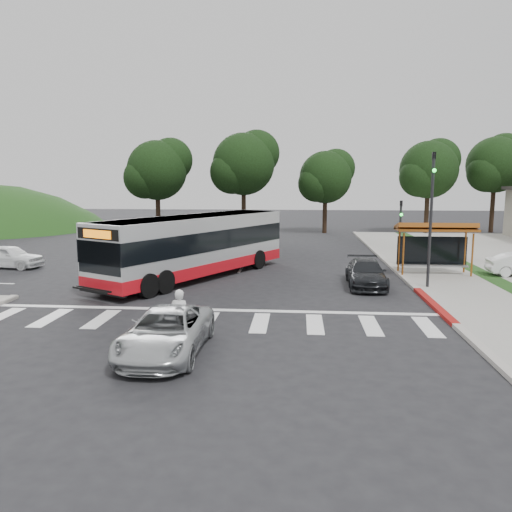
# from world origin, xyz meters

# --- Properties ---
(ground) EXTENTS (140.00, 140.00, 0.00)m
(ground) POSITION_xyz_m (0.00, 0.00, 0.00)
(ground) COLOR black
(ground) RESTS_ON ground
(sidewalk_east) EXTENTS (4.00, 40.00, 0.12)m
(sidewalk_east) POSITION_xyz_m (11.00, 8.00, 0.06)
(sidewalk_east) COLOR gray
(sidewalk_east) RESTS_ON ground
(curb_east) EXTENTS (0.30, 40.00, 0.15)m
(curb_east) POSITION_xyz_m (9.00, 8.00, 0.07)
(curb_east) COLOR #9E9991
(curb_east) RESTS_ON ground
(curb_east_red) EXTENTS (0.32, 6.00, 0.15)m
(curb_east_red) POSITION_xyz_m (9.00, -2.00, 0.08)
(curb_east_red) COLOR maroon
(curb_east_red) RESTS_ON ground
(crosswalk_ladder) EXTENTS (18.00, 2.60, 0.01)m
(crosswalk_ladder) POSITION_xyz_m (0.00, -5.00, 0.01)
(crosswalk_ladder) COLOR silver
(crosswalk_ladder) RESTS_ON ground
(bus_shelter) EXTENTS (4.20, 1.60, 2.86)m
(bus_shelter) POSITION_xyz_m (10.80, 5.10, 2.35)
(bus_shelter) COLOR #934D18
(bus_shelter) RESTS_ON sidewalk_east
(traffic_signal_ne_tall) EXTENTS (0.18, 0.37, 6.50)m
(traffic_signal_ne_tall) POSITION_xyz_m (9.60, 1.49, 3.88)
(traffic_signal_ne_tall) COLOR black
(traffic_signal_ne_tall) RESTS_ON ground
(traffic_signal_ne_short) EXTENTS (0.18, 0.37, 4.00)m
(traffic_signal_ne_short) POSITION_xyz_m (9.60, 8.49, 2.48)
(traffic_signal_ne_short) COLOR black
(traffic_signal_ne_short) RESTS_ON ground
(tree_ne_a) EXTENTS (6.16, 5.74, 9.30)m
(tree_ne_a) POSITION_xyz_m (16.08, 28.06, 6.39)
(tree_ne_a) COLOR black
(tree_ne_a) RESTS_ON parking_lot
(tree_ne_b) EXTENTS (6.16, 5.74, 10.02)m
(tree_ne_b) POSITION_xyz_m (23.08, 30.06, 6.92)
(tree_ne_b) COLOR black
(tree_ne_b) RESTS_ON ground
(tree_north_a) EXTENTS (6.60, 6.15, 10.17)m
(tree_north_a) POSITION_xyz_m (-1.92, 26.07, 6.92)
(tree_north_a) COLOR black
(tree_north_a) RESTS_ON ground
(tree_north_b) EXTENTS (5.72, 5.33, 8.43)m
(tree_north_b) POSITION_xyz_m (6.07, 28.06, 5.66)
(tree_north_b) COLOR black
(tree_north_b) RESTS_ON ground
(tree_north_c) EXTENTS (6.16, 5.74, 9.30)m
(tree_north_c) POSITION_xyz_m (-9.92, 24.06, 6.29)
(tree_north_c) COLOR black
(tree_north_c) RESTS_ON ground
(transit_bus) EXTENTS (8.57, 12.68, 3.33)m
(transit_bus) POSITION_xyz_m (-2.12, 3.48, 1.67)
(transit_bus) COLOR #B6B9BB
(transit_bus) RESTS_ON ground
(pedestrian) EXTENTS (0.67, 0.47, 1.74)m
(pedestrian) POSITION_xyz_m (-0.40, -7.43, 0.87)
(pedestrian) COLOR silver
(pedestrian) RESTS_ON ground
(dark_sedan) EXTENTS (1.96, 4.55, 1.31)m
(dark_sedan) POSITION_xyz_m (6.72, 1.91, 0.65)
(dark_sedan) COLOR black
(dark_sedan) RESTS_ON ground
(silver_suv_south) EXTENTS (2.27, 4.85, 1.34)m
(silver_suv_south) POSITION_xyz_m (-0.55, -8.53, 0.67)
(silver_suv_south) COLOR #B3B6B8
(silver_suv_south) RESTS_ON ground
(west_car_white) EXTENTS (4.24, 2.08, 1.39)m
(west_car_white) POSITION_xyz_m (-13.94, 5.50, 0.70)
(west_car_white) COLOR white
(west_car_white) RESTS_ON ground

